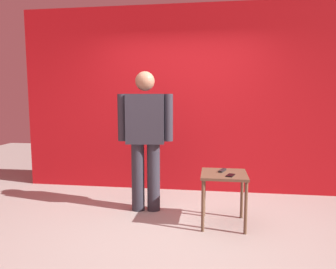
# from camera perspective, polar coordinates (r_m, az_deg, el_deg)

# --- Properties ---
(ground_plane) EXTENTS (12.00, 12.00, 0.00)m
(ground_plane) POSITION_cam_1_polar(r_m,az_deg,el_deg) (3.61, -0.38, -17.41)
(ground_plane) COLOR #9E9991
(back_wall_red) EXTENTS (5.12, 0.12, 2.88)m
(back_wall_red) POSITION_cam_1_polar(r_m,az_deg,el_deg) (4.94, 2.47, 6.37)
(back_wall_red) COLOR red
(back_wall_red) RESTS_ON ground_plane
(standing_person) EXTENTS (0.72, 0.29, 1.80)m
(standing_person) POSITION_cam_1_polar(r_m,az_deg,el_deg) (4.02, -4.14, 0.09)
(standing_person) COLOR #2D2D38
(standing_person) RESTS_ON ground_plane
(side_table) EXTENTS (0.52, 0.52, 0.61)m
(side_table) POSITION_cam_1_polar(r_m,az_deg,el_deg) (3.70, 10.15, -8.43)
(side_table) COLOR brown
(side_table) RESTS_ON ground_plane
(cell_phone) EXTENTS (0.11, 0.16, 0.01)m
(cell_phone) POSITION_cam_1_polar(r_m,az_deg,el_deg) (3.57, 11.33, -7.31)
(cell_phone) COLOR black
(cell_phone) RESTS_ON side_table
(tv_remote) EXTENTS (0.10, 0.17, 0.02)m
(tv_remote) POSITION_cam_1_polar(r_m,az_deg,el_deg) (3.76, 9.90, -6.47)
(tv_remote) COLOR black
(tv_remote) RESTS_ON side_table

